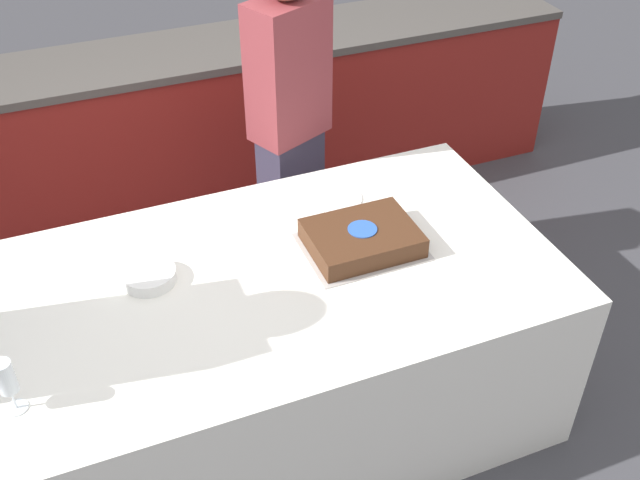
# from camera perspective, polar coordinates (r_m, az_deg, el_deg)

# --- Properties ---
(ground_plane) EXTENTS (14.00, 14.00, 0.00)m
(ground_plane) POSITION_cam_1_polar(r_m,az_deg,el_deg) (3.21, -2.99, -12.89)
(ground_plane) COLOR #424247
(back_counter) EXTENTS (4.40, 0.58, 0.92)m
(back_counter) POSITION_cam_1_polar(r_m,az_deg,el_deg) (4.16, -10.89, 8.06)
(back_counter) COLOR maroon
(back_counter) RESTS_ON ground_plane
(dining_table) EXTENTS (2.04, 1.14, 0.76)m
(dining_table) POSITION_cam_1_polar(r_m,az_deg,el_deg) (2.93, -3.23, -8.20)
(dining_table) COLOR white
(dining_table) RESTS_ON ground_plane
(cake) EXTENTS (0.43, 0.34, 0.09)m
(cake) POSITION_cam_1_polar(r_m,az_deg,el_deg) (2.76, 3.22, 0.12)
(cake) COLOR #B7B2AD
(cake) RESTS_ON dining_table
(plate_stack) EXTENTS (0.19, 0.19, 0.04)m
(plate_stack) POSITION_cam_1_polar(r_m,az_deg,el_deg) (2.69, -12.90, -2.68)
(plate_stack) COLOR white
(plate_stack) RESTS_ON dining_table
(wine_glass) EXTENTS (0.07, 0.07, 0.19)m
(wine_glass) POSITION_cam_1_polar(r_m,az_deg,el_deg) (2.32, -22.82, -9.71)
(wine_glass) COLOR white
(wine_glass) RESTS_ON dining_table
(side_plate_near_cake) EXTENTS (0.21, 0.21, 0.00)m
(side_plate_near_cake) POSITION_cam_1_polar(r_m,az_deg,el_deg) (3.03, 1.28, 3.19)
(side_plate_near_cake) COLOR white
(side_plate_near_cake) RESTS_ON dining_table
(person_cutting_cake) EXTENTS (0.38, 0.32, 1.65)m
(person_cutting_cake) POSITION_cam_1_polar(r_m,az_deg,el_deg) (3.31, -2.33, 8.84)
(person_cutting_cake) COLOR #383347
(person_cutting_cake) RESTS_ON ground_plane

